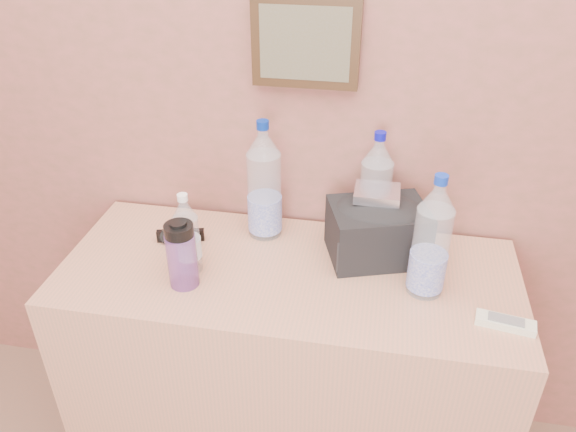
% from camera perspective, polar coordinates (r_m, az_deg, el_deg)
% --- Properties ---
extents(picture_frame, '(0.30, 0.03, 0.25)m').
position_cam_1_polar(picture_frame, '(1.60, 1.79, 17.21)').
color(picture_frame, '#382311').
rests_on(picture_frame, room_shell).
extents(dresser, '(1.32, 0.55, 0.82)m').
position_cam_1_polar(dresser, '(1.90, -0.02, -15.44)').
color(dresser, tan).
rests_on(dresser, ground).
extents(pet_large_b, '(0.10, 0.10, 0.38)m').
position_cam_1_polar(pet_large_b, '(1.69, -2.43, 3.04)').
color(pet_large_b, silver).
rests_on(pet_large_b, dresser).
extents(pet_large_c, '(0.10, 0.10, 0.35)m').
position_cam_1_polar(pet_large_c, '(1.70, 8.83, 2.36)').
color(pet_large_c, silver).
rests_on(pet_large_c, dresser).
extents(pet_large_d, '(0.10, 0.10, 0.35)m').
position_cam_1_polar(pet_large_d, '(1.50, 14.33, -2.65)').
color(pet_large_d, silver).
rests_on(pet_large_d, dresser).
extents(pet_small, '(0.07, 0.07, 0.25)m').
position_cam_1_polar(pet_small, '(1.58, -10.22, -2.18)').
color(pet_small, silver).
rests_on(pet_small, dresser).
extents(nalgene_bottle, '(0.08, 0.08, 0.20)m').
position_cam_1_polar(nalgene_bottle, '(1.54, -10.75, -3.83)').
color(nalgene_bottle, purple).
rests_on(nalgene_bottle, dresser).
extents(sunglasses, '(0.15, 0.09, 0.04)m').
position_cam_1_polar(sunglasses, '(1.76, -10.85, -1.94)').
color(sunglasses, black).
rests_on(sunglasses, dresser).
extents(ac_remote, '(0.15, 0.07, 0.02)m').
position_cam_1_polar(ac_remote, '(1.54, 21.22, -10.09)').
color(ac_remote, silver).
rests_on(ac_remote, dresser).
extents(toiletry_bag, '(0.32, 0.27, 0.19)m').
position_cam_1_polar(toiletry_bag, '(1.65, 9.09, -1.29)').
color(toiletry_bag, black).
rests_on(toiletry_bag, dresser).
extents(foil_packet, '(0.13, 0.11, 0.03)m').
position_cam_1_polar(foil_packet, '(1.61, 9.04, 2.28)').
color(foil_packet, silver).
rests_on(foil_packet, toiletry_bag).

